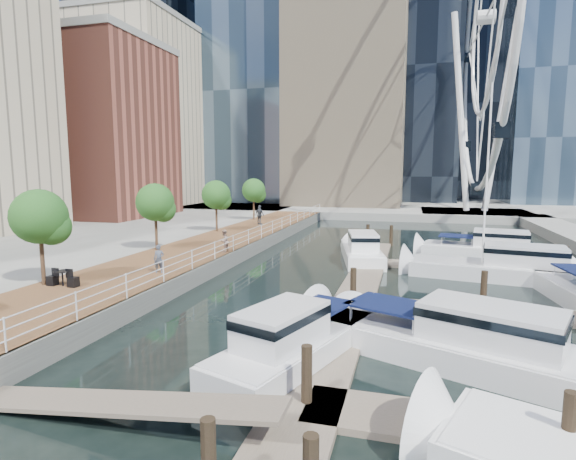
% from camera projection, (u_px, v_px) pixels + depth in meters
% --- Properties ---
extents(ground, '(520.00, 520.00, 0.00)m').
position_uv_depth(ground, '(232.00, 366.00, 14.97)').
color(ground, black).
rests_on(ground, ground).
extents(boardwalk, '(6.00, 60.00, 1.00)m').
position_uv_depth(boardwalk, '(195.00, 256.00, 31.61)').
color(boardwalk, brown).
rests_on(boardwalk, ground).
extents(seawall, '(0.25, 60.00, 1.00)m').
position_uv_depth(seawall, '(235.00, 258.00, 30.82)').
color(seawall, '#595954').
rests_on(seawall, ground).
extents(land_far, '(200.00, 114.00, 1.00)m').
position_uv_depth(land_far, '(388.00, 195.00, 112.39)').
color(land_far, gray).
rests_on(land_far, ground).
extents(pier, '(14.00, 12.00, 1.00)m').
position_uv_depth(pier, '(475.00, 215.00, 60.92)').
color(pier, gray).
rests_on(pier, ground).
extents(railing, '(0.10, 60.00, 1.05)m').
position_uv_depth(railing, '(233.00, 243.00, 30.71)').
color(railing, white).
rests_on(railing, boardwalk).
extents(floating_docks, '(16.00, 34.00, 2.60)m').
position_uv_depth(floating_docks, '(458.00, 291.00, 22.35)').
color(floating_docks, '#6D6051').
rests_on(floating_docks, ground).
extents(midrise_condos, '(19.00, 67.00, 28.00)m').
position_uv_depth(midrise_condos, '(33.00, 105.00, 47.67)').
color(midrise_condos, '#BCAD8E').
rests_on(midrise_condos, ground).
extents(ferris_wheel, '(5.80, 45.60, 47.80)m').
position_uv_depth(ferris_wheel, '(486.00, 18.00, 57.58)').
color(ferris_wheel, white).
rests_on(ferris_wheel, ground).
extents(street_trees, '(2.60, 42.60, 4.60)m').
position_uv_depth(street_trees, '(155.00, 202.00, 30.79)').
color(street_trees, '#3F2B1C').
rests_on(street_trees, ground).
extents(yacht_foreground, '(11.36, 6.93, 2.15)m').
position_uv_depth(yacht_foreground, '(451.00, 361.00, 15.36)').
color(yacht_foreground, silver).
rests_on(yacht_foreground, ground).
extents(pedestrian_near, '(0.64, 0.52, 1.52)m').
position_uv_depth(pedestrian_near, '(159.00, 259.00, 24.02)').
color(pedestrian_near, '#434B5A').
rests_on(pedestrian_near, boardwalk).
extents(pedestrian_mid, '(0.74, 0.86, 1.52)m').
position_uv_depth(pedestrian_mid, '(224.00, 241.00, 30.19)').
color(pedestrian_mid, gray).
rests_on(pedestrian_mid, boardwalk).
extents(pedestrian_far, '(1.25, 0.97, 1.98)m').
position_uv_depth(pedestrian_far, '(260.00, 215.00, 45.57)').
color(pedestrian_far, '#343941').
rests_on(pedestrian_far, boardwalk).
extents(moored_yachts, '(17.26, 31.86, 11.50)m').
position_uv_depth(moored_yachts, '(495.00, 290.00, 24.49)').
color(moored_yachts, silver).
rests_on(moored_yachts, ground).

